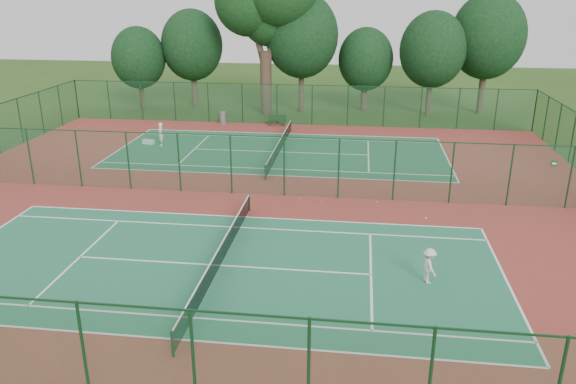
% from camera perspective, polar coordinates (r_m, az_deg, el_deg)
% --- Properties ---
extents(ground, '(120.00, 120.00, 0.00)m').
position_cam_1_polar(ground, '(32.55, -3.06, -0.24)').
color(ground, '#284816').
rests_on(ground, ground).
extents(red_pad, '(40.00, 36.00, 0.01)m').
position_cam_1_polar(red_pad, '(32.55, -3.06, -0.23)').
color(red_pad, maroon).
rests_on(red_pad, ground).
extents(court_near, '(23.77, 10.97, 0.01)m').
position_cam_1_polar(court_near, '(24.49, -6.84, -7.42)').
color(court_near, '#216948').
rests_on(court_near, red_pad).
extents(court_far, '(23.77, 10.97, 0.01)m').
position_cam_1_polar(court_far, '(41.00, -0.82, 4.09)').
color(court_far, '#1D5C37').
rests_on(court_far, red_pad).
extents(fence_north, '(40.00, 0.09, 3.50)m').
position_cam_1_polar(fence_north, '(49.28, 0.66, 8.88)').
color(fence_north, '#17472C').
rests_on(fence_north, ground).
extents(fence_south, '(40.00, 0.09, 3.50)m').
position_cam_1_polar(fence_south, '(16.30, -14.96, -16.26)').
color(fence_south, '#194D28').
rests_on(fence_south, ground).
extents(fence_divider, '(40.00, 0.09, 3.50)m').
position_cam_1_polar(fence_divider, '(31.99, -3.12, 2.72)').
color(fence_divider, '#184A2B').
rests_on(fence_divider, ground).
extents(tennis_net_near, '(0.10, 12.90, 0.97)m').
position_cam_1_polar(tennis_net_near, '(24.25, -6.89, -6.31)').
color(tennis_net_near, '#133520').
rests_on(tennis_net_near, ground).
extents(tennis_net_far, '(0.10, 12.90, 0.97)m').
position_cam_1_polar(tennis_net_far, '(40.86, -0.83, 4.80)').
color(tennis_net_far, '#163D1E').
rests_on(tennis_net_far, ground).
extents(player_near, '(0.87, 1.10, 1.49)m').
position_cam_1_polar(player_near, '(23.37, 14.13, -7.27)').
color(player_near, silver).
rests_on(player_near, court_near).
extents(player_far, '(0.63, 0.75, 1.75)m').
position_cam_1_polar(player_far, '(43.56, -12.81, 5.74)').
color(player_far, white).
rests_on(player_far, court_far).
extents(trash_bin, '(0.59, 0.59, 1.03)m').
position_cam_1_polar(trash_bin, '(50.12, -6.63, 7.49)').
color(trash_bin, gray).
rests_on(trash_bin, red_pad).
extents(bench, '(1.58, 0.54, 0.96)m').
position_cam_1_polar(bench, '(48.98, -1.12, 7.31)').
color(bench, black).
rests_on(bench, red_pad).
extents(kit_bag, '(0.95, 0.50, 0.34)m').
position_cam_1_polar(kit_bag, '(44.43, -13.98, 4.96)').
color(kit_bag, silver).
rests_on(kit_bag, red_pad).
extents(stray_ball_a, '(0.06, 0.06, 0.06)m').
position_cam_1_polar(stray_ball_a, '(31.64, 9.03, -0.99)').
color(stray_ball_a, '#CDF539').
rests_on(stray_ball_a, red_pad).
extents(stray_ball_b, '(0.07, 0.07, 0.07)m').
position_cam_1_polar(stray_ball_b, '(31.29, 3.43, -1.00)').
color(stray_ball_b, '#BDD230').
rests_on(stray_ball_b, red_pad).
extents(stray_ball_c, '(0.07, 0.07, 0.07)m').
position_cam_1_polar(stray_ball_c, '(31.76, 1.19, -0.64)').
color(stray_ball_c, '#BFD932').
rests_on(stray_ball_c, red_pad).
extents(big_tree, '(9.36, 6.85, 14.37)m').
position_cam_1_polar(big_tree, '(53.12, -2.21, 18.81)').
color(big_tree, '#3D2C21').
rests_on(big_tree, ground).
extents(evergreen_row, '(39.00, 5.00, 12.00)m').
position_cam_1_polar(evergreen_row, '(55.67, 1.93, 8.31)').
color(evergreen_row, black).
rests_on(evergreen_row, ground).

